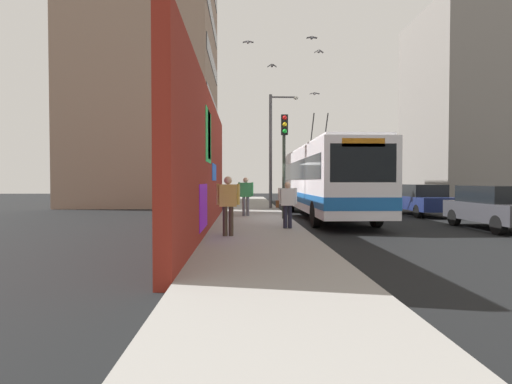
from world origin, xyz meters
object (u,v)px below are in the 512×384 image
at_px(street_lamp, 274,143).
at_px(parked_car_navy, 420,199).
at_px(parked_car_dark_gray, 496,207).
at_px(pedestrian_at_curb, 287,202).
at_px(pedestrian_near_wall, 228,201).
at_px(traffic_light, 284,149).
at_px(city_bus, 325,179).
at_px(pedestrian_midblock, 246,193).

bearing_deg(street_lamp, parked_car_navy, -115.69).
relative_size(parked_car_dark_gray, street_lamp, 0.62).
distance_m(pedestrian_at_curb, street_lamp, 10.70).
xyz_separation_m(parked_car_navy, street_lamp, (3.49, 7.26, 3.16)).
xyz_separation_m(pedestrian_at_curb, pedestrian_near_wall, (-1.85, 1.94, 0.12)).
height_order(parked_car_navy, street_lamp, street_lamp).
xyz_separation_m(parked_car_dark_gray, street_lamp, (9.69, 7.26, 3.17)).
bearing_deg(pedestrian_near_wall, traffic_light, -22.60).
bearing_deg(parked_car_navy, parked_car_dark_gray, 180.00).
bearing_deg(street_lamp, traffic_light, 179.26).
distance_m(city_bus, parked_car_navy, 5.51).
bearing_deg(pedestrian_at_curb, city_bus, -24.25).
bearing_deg(parked_car_dark_gray, pedestrian_near_wall, 104.32).
relative_size(parked_car_navy, pedestrian_near_wall, 2.78).
xyz_separation_m(pedestrian_midblock, traffic_light, (-1.52, -1.62, 1.90)).
height_order(parked_car_dark_gray, pedestrian_at_curb, pedestrian_at_curb).
bearing_deg(pedestrian_at_curb, pedestrian_midblock, 15.76).
bearing_deg(pedestrian_near_wall, pedestrian_midblock, -4.69).
bearing_deg(parked_car_dark_gray, street_lamp, 36.83).
distance_m(pedestrian_near_wall, traffic_light, 5.97).
bearing_deg(city_bus, pedestrian_midblock, 96.13).
height_order(pedestrian_near_wall, pedestrian_midblock, pedestrian_midblock).
height_order(pedestrian_at_curb, pedestrian_near_wall, pedestrian_near_wall).
distance_m(pedestrian_midblock, traffic_light, 2.93).
bearing_deg(city_bus, traffic_light, 131.89).
bearing_deg(pedestrian_at_curb, pedestrian_near_wall, 133.65).
bearing_deg(pedestrian_near_wall, pedestrian_at_curb, -46.35).
bearing_deg(pedestrian_at_curb, traffic_light, -4.03).
distance_m(city_bus, pedestrian_at_curb, 5.87).
bearing_deg(parked_car_navy, pedestrian_at_curb, 131.81).
bearing_deg(parked_car_navy, street_lamp, 64.31).
bearing_deg(pedestrian_near_wall, city_bus, -31.17).
bearing_deg(street_lamp, city_bus, -157.51).
relative_size(city_bus, pedestrian_at_curb, 7.67).
height_order(city_bus, street_lamp, street_lamp).
height_order(parked_car_navy, traffic_light, traffic_light).
bearing_deg(street_lamp, pedestrian_at_curb, 178.18).
xyz_separation_m(parked_car_dark_gray, pedestrian_at_curb, (-0.59, 7.59, 0.22)).
height_order(pedestrian_midblock, street_lamp, street_lamp).
xyz_separation_m(parked_car_dark_gray, parked_car_navy, (6.20, -0.00, 0.00)).
distance_m(parked_car_navy, pedestrian_near_wall, 12.86).
xyz_separation_m(city_bus, parked_car_navy, (1.49, -5.20, -1.03)).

